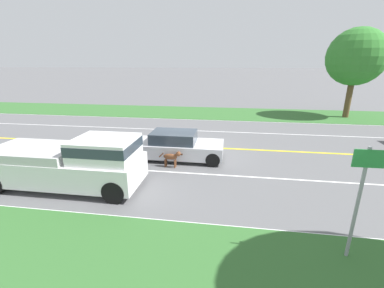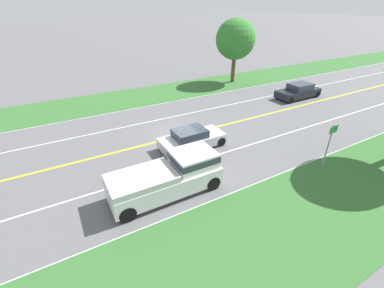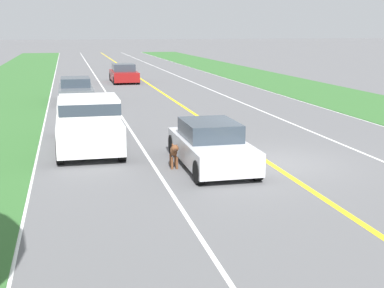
# 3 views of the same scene
# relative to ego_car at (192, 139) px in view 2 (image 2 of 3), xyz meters

# --- Properties ---
(ground_plane) EXTENTS (400.00, 400.00, 0.00)m
(ground_plane) POSITION_rel_ego_car_xyz_m (-1.83, 0.11, -0.62)
(ground_plane) COLOR #5B5B5E
(centre_divider_line) EXTENTS (0.18, 160.00, 0.01)m
(centre_divider_line) POSITION_rel_ego_car_xyz_m (-1.83, 0.11, -0.62)
(centre_divider_line) COLOR yellow
(centre_divider_line) RESTS_ON ground
(lane_edge_line_right) EXTENTS (0.14, 160.00, 0.01)m
(lane_edge_line_right) POSITION_rel_ego_car_xyz_m (5.17, 0.11, -0.62)
(lane_edge_line_right) COLOR white
(lane_edge_line_right) RESTS_ON ground
(lane_edge_line_left) EXTENTS (0.14, 160.00, 0.01)m
(lane_edge_line_left) POSITION_rel_ego_car_xyz_m (-8.83, 0.11, -0.62)
(lane_edge_line_left) COLOR white
(lane_edge_line_left) RESTS_ON ground
(lane_dash_same_dir) EXTENTS (0.10, 160.00, 0.01)m
(lane_dash_same_dir) POSITION_rel_ego_car_xyz_m (1.67, 0.11, -0.62)
(lane_dash_same_dir) COLOR white
(lane_dash_same_dir) RESTS_ON ground
(lane_dash_oncoming) EXTENTS (0.10, 160.00, 0.01)m
(lane_dash_oncoming) POSITION_rel_ego_car_xyz_m (-5.33, 0.11, -0.62)
(lane_dash_oncoming) COLOR white
(lane_dash_oncoming) RESTS_ON ground
(grass_verge_right) EXTENTS (6.00, 160.00, 0.03)m
(grass_verge_right) POSITION_rel_ego_car_xyz_m (8.17, 0.11, -0.61)
(grass_verge_right) COLOR #33662D
(grass_verge_right) RESTS_ON ground
(grass_verge_left) EXTENTS (6.00, 160.00, 0.03)m
(grass_verge_left) POSITION_rel_ego_car_xyz_m (-11.83, 0.11, -0.61)
(grass_verge_left) COLOR #33662D
(grass_verge_left) RESTS_ON ground
(ego_car) EXTENTS (1.83, 4.36, 1.33)m
(ego_car) POSITION_rel_ego_car_xyz_m (0.00, 0.00, 0.00)
(ego_car) COLOR silver
(ego_car) RESTS_ON ground
(dog) EXTENTS (0.28, 1.12, 0.78)m
(dog) POSITION_rel_ego_car_xyz_m (1.13, 0.02, -0.13)
(dog) COLOR brown
(dog) RESTS_ON ground
(pickup_truck) EXTENTS (2.09, 5.57, 1.95)m
(pickup_truck) POSITION_rel_ego_car_xyz_m (3.46, -3.19, 0.36)
(pickup_truck) COLOR silver
(pickup_truck) RESTS_ON ground
(oncoming_car) EXTENTS (1.94, 4.70, 1.43)m
(oncoming_car) POSITION_rel_ego_car_xyz_m (-3.63, 14.37, 0.04)
(oncoming_car) COLOR black
(oncoming_car) RESTS_ON ground
(roadside_tree_left_near) EXTENTS (4.46, 4.46, 7.10)m
(roadside_tree_left_near) POSITION_rel_ego_car_xyz_m (-11.60, 12.18, 4.22)
(roadside_tree_left_near) COLOR brown
(roadside_tree_left_near) RESTS_ON ground
(street_sign) EXTENTS (0.11, 0.64, 2.80)m
(street_sign) POSITION_rel_ego_car_xyz_m (5.94, 5.39, 1.12)
(street_sign) COLOR gray
(street_sign) RESTS_ON ground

